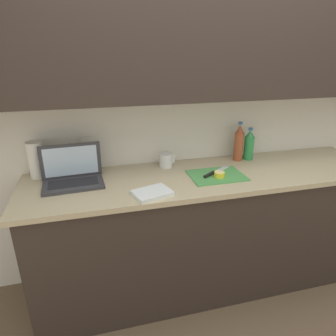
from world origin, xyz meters
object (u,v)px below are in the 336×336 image
Objects in this scene: cutting_board at (217,175)px; paper_towel_roll at (36,160)px; laptop at (72,175)px; bottle_green_soda at (249,145)px; measuring_cup at (166,160)px; lemon_half_cut at (219,174)px; knife at (212,173)px; bottle_oil_tall at (239,143)px.

paper_towel_roll reaches higher than cutting_board.
paper_towel_roll is (-0.23, 0.16, 0.07)m from laptop.
paper_towel_roll is (-1.55, 0.03, 0.01)m from bottle_green_soda.
lemon_half_cut is at bearing -44.39° from measuring_cup.
bottle_green_soda is (0.37, 0.29, 0.09)m from lemon_half_cut.
measuring_cup is 0.88m from paper_towel_roll.
knife is 1.19m from paper_towel_roll.
cutting_board is 3.19× the size of measuring_cup.
measuring_cup is at bearing 135.61° from lemon_half_cut.
measuring_cup is (-0.30, 0.29, 0.02)m from lemon_half_cut.
knife is at bearing 141.87° from cutting_board.
paper_towel_roll reaches higher than knife.
cutting_board is 1.46× the size of bottle_green_soda.
bottle_oil_tall is (1.23, 0.13, 0.08)m from laptop.
laptop is 1.29× the size of bottle_oil_tall.
knife reaches higher than cutting_board.
lemon_half_cut is 0.48m from bottle_green_soda.
bottle_green_soda is at bearing 0.00° from bottle_oil_tall.
bottle_green_soda is 0.67m from measuring_cup.
knife is 1.02× the size of paper_towel_roll.
lemon_half_cut is 0.23× the size of bottle_oil_tall.
bottle_green_soda is 2.18× the size of measuring_cup.
bottle_green_soda reaches higher than lemon_half_cut.
measuring_cup is (-0.27, 0.24, 0.04)m from knife.
bottle_oil_tall is at bearing 0.08° from measuring_cup.
measuring_cup reaches higher than cutting_board.
measuring_cup is at bearing 139.29° from cutting_board.
laptop is 1.33m from bottle_green_soda.
knife is 0.84× the size of bottle_oil_tall.
bottle_oil_tall is at bearing 46.17° from lemon_half_cut.
cutting_board is 0.40m from bottle_oil_tall.
laptop reaches higher than measuring_cup.
bottle_green_soda reaches higher than paper_towel_roll.
knife is at bearing -40.93° from measuring_cup.
laptop is 0.66m from measuring_cup.
laptop is 5.51× the size of lemon_half_cut.
cutting_board is 0.39m from measuring_cup.
bottle_oil_tall is at bearing 3.09° from knife.
knife is (0.92, -0.11, -0.04)m from laptop.
measuring_cup is (-0.67, -0.00, -0.06)m from bottle_green_soda.
bottle_green_soda is 1.02× the size of paper_towel_roll.
laptop is 1.58× the size of paper_towel_roll.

